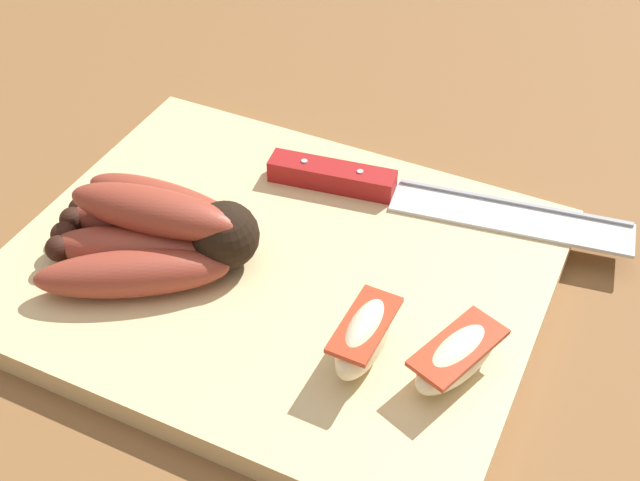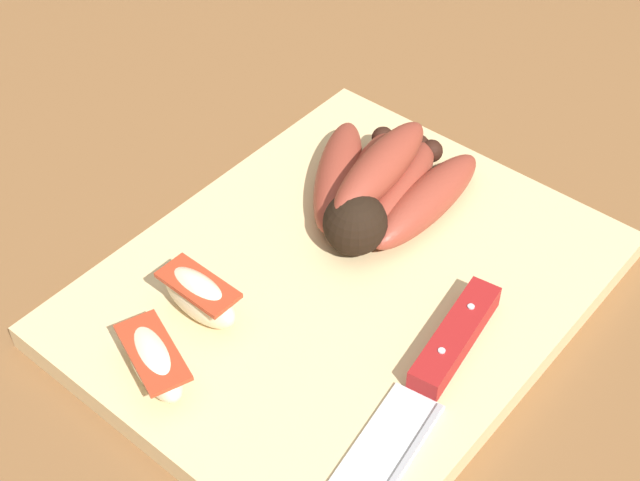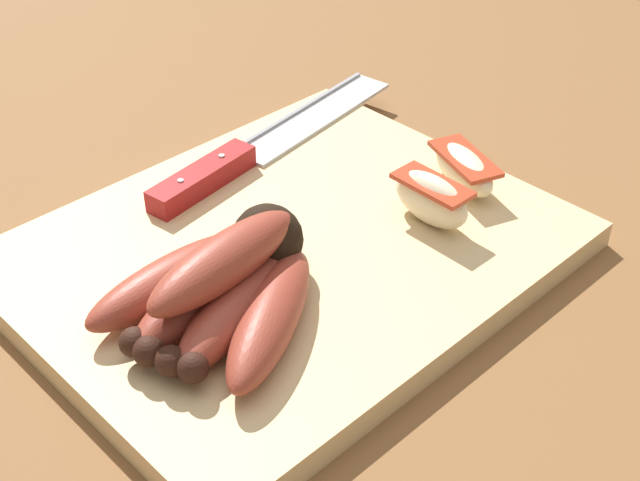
# 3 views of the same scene
# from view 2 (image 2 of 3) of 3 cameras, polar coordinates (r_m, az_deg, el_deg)

# --- Properties ---
(ground_plane) EXTENTS (6.00, 6.00, 0.00)m
(ground_plane) POSITION_cam_2_polar(r_m,az_deg,el_deg) (0.68, 0.22, -4.14)
(ground_plane) COLOR brown
(cutting_board) EXTENTS (0.37, 0.30, 0.02)m
(cutting_board) POSITION_cam_2_polar(r_m,az_deg,el_deg) (0.68, 1.46, -2.99)
(cutting_board) COLOR #DBBC84
(cutting_board) RESTS_ON ground_plane
(banana_bunch) EXTENTS (0.15, 0.14, 0.06)m
(banana_bunch) POSITION_cam_2_polar(r_m,az_deg,el_deg) (0.72, 3.65, 3.28)
(banana_bunch) COLOR black
(banana_bunch) RESTS_ON cutting_board
(chefs_knife) EXTENTS (0.28, 0.07, 0.02)m
(chefs_knife) POSITION_cam_2_polar(r_m,az_deg,el_deg) (0.61, 6.33, -9.09)
(chefs_knife) COLOR silver
(chefs_knife) RESTS_ON cutting_board
(apple_wedge_near) EXTENTS (0.05, 0.08, 0.03)m
(apple_wedge_near) POSITION_cam_2_polar(r_m,az_deg,el_deg) (0.62, -10.16, -7.26)
(apple_wedge_near) COLOR beige
(apple_wedge_near) RESTS_ON cutting_board
(apple_wedge_middle) EXTENTS (0.03, 0.07, 0.04)m
(apple_wedge_middle) POSITION_cam_2_polar(r_m,az_deg,el_deg) (0.64, -7.41, -3.43)
(apple_wedge_middle) COLOR beige
(apple_wedge_middle) RESTS_ON cutting_board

